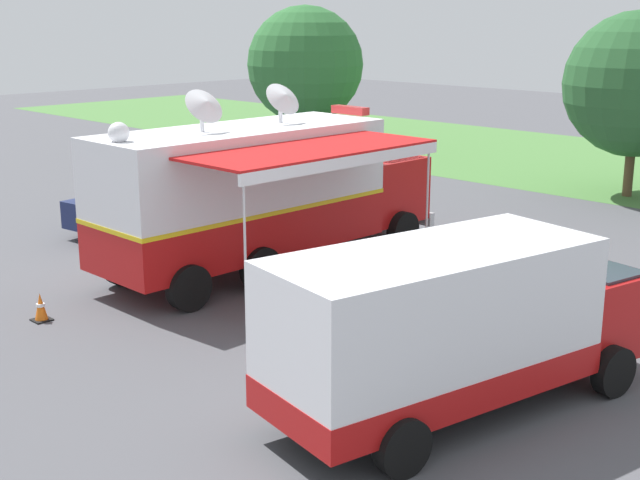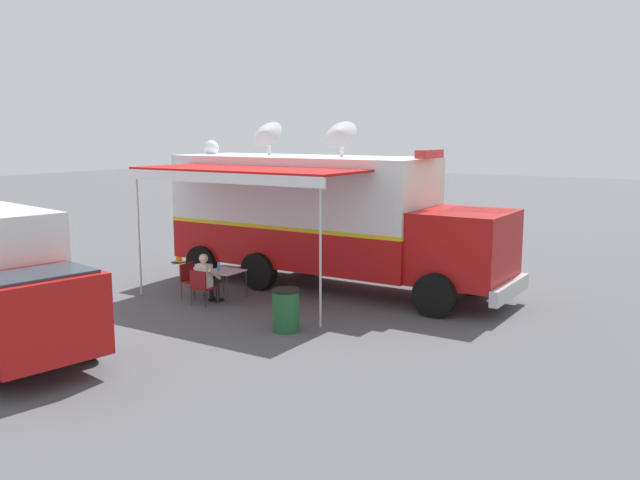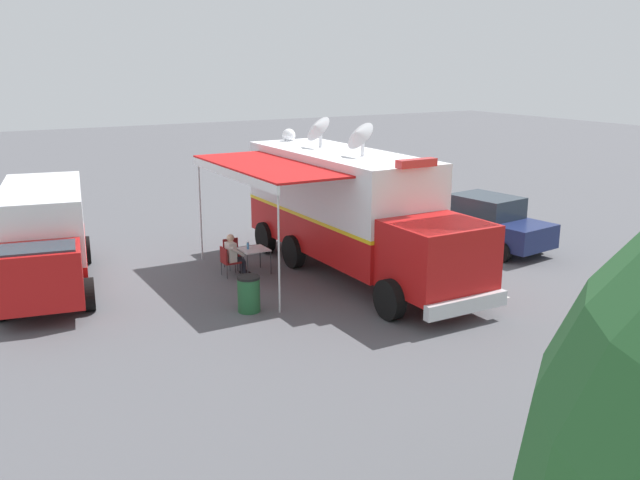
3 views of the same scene
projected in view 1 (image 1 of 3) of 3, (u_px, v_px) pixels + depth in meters
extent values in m
plane|color=#515156|center=(244.00, 273.00, 20.52)|extent=(100.00, 100.00, 0.00)
cube|color=#4C7F3D|center=(634.00, 169.00, 34.58)|extent=(80.00, 14.00, 0.01)
cube|color=silver|center=(253.00, 238.00, 23.76)|extent=(0.12, 4.80, 0.01)
cube|color=#B71414|center=(242.00, 227.00, 20.23)|extent=(2.50, 7.20, 1.10)
cube|color=white|center=(241.00, 168.00, 19.87)|extent=(2.50, 7.20, 1.70)
cube|color=yellow|center=(242.00, 204.00, 20.09)|extent=(2.52, 7.22, 0.10)
cube|color=#B71414|center=(373.00, 187.00, 23.33)|extent=(2.30, 2.10, 1.70)
cube|color=#28333D|center=(378.00, 168.00, 23.34)|extent=(2.15, 1.47, 0.70)
cube|color=silver|center=(399.00, 213.00, 24.34)|extent=(2.38, 0.20, 0.36)
cylinder|color=black|center=(335.00, 215.00, 24.29)|extent=(0.30, 1.00, 1.00)
cylinder|color=black|center=(403.00, 230.00, 22.58)|extent=(0.30, 1.00, 1.00)
cylinder|color=black|center=(193.00, 248.00, 20.88)|extent=(0.30, 1.00, 1.00)
cylinder|color=black|center=(261.00, 268.00, 19.17)|extent=(0.30, 1.00, 1.00)
cylinder|color=black|center=(123.00, 264.00, 19.52)|extent=(0.30, 1.00, 1.00)
cylinder|color=black|center=(189.00, 288.00, 17.81)|extent=(0.30, 1.00, 1.00)
cube|color=white|center=(240.00, 130.00, 19.64)|extent=(2.50, 7.20, 0.10)
cube|color=red|center=(350.00, 110.00, 22.13)|extent=(1.10, 0.28, 0.20)
cylinder|color=silver|center=(202.00, 122.00, 18.83)|extent=(0.10, 0.10, 0.45)
cone|color=silver|center=(206.00, 104.00, 18.63)|extent=(0.72, 0.90, 0.81)
cylinder|color=silver|center=(280.00, 113.00, 20.44)|extent=(0.10, 0.10, 0.45)
cone|color=silver|center=(285.00, 97.00, 20.23)|extent=(0.72, 0.90, 0.81)
sphere|color=white|center=(119.00, 133.00, 17.40)|extent=(0.44, 0.44, 0.44)
cube|color=red|center=(312.00, 149.00, 18.09)|extent=(2.20, 5.76, 0.06)
cube|color=white|center=(348.00, 162.00, 17.40)|extent=(0.08, 5.76, 0.24)
cylinder|color=silver|center=(427.00, 211.00, 19.69)|extent=(0.05, 0.05, 3.25)
cylinder|color=silver|center=(245.00, 257.00, 15.95)|extent=(0.05, 0.05, 3.25)
cube|color=silver|center=(297.00, 272.00, 18.19)|extent=(0.80, 0.80, 0.03)
cylinder|color=#333338|center=(298.00, 281.00, 18.79)|extent=(0.03, 0.03, 0.70)
cylinder|color=#333338|center=(322.00, 288.00, 18.28)|extent=(0.03, 0.03, 0.70)
cylinder|color=#333338|center=(273.00, 288.00, 18.28)|extent=(0.03, 0.03, 0.70)
cylinder|color=#333338|center=(296.00, 296.00, 17.78)|extent=(0.03, 0.03, 0.70)
cylinder|color=#4C99D8|center=(300.00, 269.00, 18.01)|extent=(0.07, 0.07, 0.20)
cylinder|color=white|center=(299.00, 263.00, 17.98)|extent=(0.04, 0.04, 0.02)
cube|color=maroon|center=(318.00, 293.00, 17.75)|extent=(0.48, 0.48, 0.04)
cube|color=maroon|center=(326.00, 284.00, 17.54)|extent=(0.04, 0.48, 0.44)
cylinder|color=#333338|center=(303.00, 302.00, 17.80)|extent=(0.02, 0.02, 0.42)
cylinder|color=#333338|center=(318.00, 298.00, 18.10)|extent=(0.02, 0.02, 0.42)
cylinder|color=#333338|center=(318.00, 307.00, 17.50)|extent=(0.02, 0.02, 0.42)
cylinder|color=#333338|center=(333.00, 302.00, 17.80)|extent=(0.02, 0.02, 0.42)
cube|color=maroon|center=(282.00, 296.00, 17.52)|extent=(0.48, 0.48, 0.04)
cube|color=maroon|center=(274.00, 288.00, 17.31)|extent=(0.48, 0.04, 0.44)
cylinder|color=#333338|center=(282.00, 301.00, 17.88)|extent=(0.02, 0.02, 0.42)
cylinder|color=#333338|center=(297.00, 306.00, 17.58)|extent=(0.02, 0.02, 0.42)
cylinder|color=#333338|center=(267.00, 306.00, 17.58)|extent=(0.02, 0.02, 0.42)
cylinder|color=#333338|center=(281.00, 311.00, 17.28)|extent=(0.02, 0.02, 0.42)
cube|color=silver|center=(318.00, 279.00, 17.67)|extent=(0.24, 0.36, 0.56)
sphere|color=beige|center=(318.00, 259.00, 17.56)|extent=(0.22, 0.22, 0.22)
cylinder|color=silver|center=(306.00, 278.00, 17.58)|extent=(0.43, 0.09, 0.34)
cylinder|color=silver|center=(322.00, 274.00, 17.90)|extent=(0.43, 0.09, 0.34)
cylinder|color=black|center=(309.00, 291.00, 17.80)|extent=(0.38, 0.13, 0.13)
cylinder|color=black|center=(303.00, 299.00, 17.98)|extent=(0.11, 0.11, 0.42)
cube|color=black|center=(301.00, 307.00, 18.06)|extent=(0.24, 0.10, 0.07)
cylinder|color=black|center=(316.00, 289.00, 17.93)|extent=(0.38, 0.13, 0.13)
cylinder|color=black|center=(310.00, 297.00, 18.11)|extent=(0.11, 0.11, 0.42)
cube|color=black|center=(308.00, 305.00, 18.20)|extent=(0.24, 0.10, 0.07)
cylinder|color=#235B33|center=(435.00, 271.00, 19.25)|extent=(0.56, 0.56, 0.85)
cylinder|color=black|center=(435.00, 251.00, 19.13)|extent=(0.57, 0.57, 0.06)
cube|color=black|center=(42.00, 320.00, 17.34)|extent=(0.36, 0.36, 0.03)
cone|color=orange|center=(41.00, 306.00, 17.27)|extent=(0.26, 0.26, 0.55)
cylinder|color=white|center=(40.00, 305.00, 17.26)|extent=(0.17, 0.17, 0.06)
cube|color=white|center=(433.00, 320.00, 12.72)|extent=(3.01, 5.50, 2.20)
cube|color=#B71414|center=(431.00, 373.00, 12.93)|extent=(3.03, 5.52, 0.50)
cube|color=#B71414|center=(580.00, 308.00, 14.70)|extent=(2.15, 1.92, 1.40)
cube|color=#28333D|center=(586.00, 282.00, 14.64)|extent=(1.85, 1.39, 0.60)
cylinder|color=black|center=(516.00, 333.00, 15.50)|extent=(0.41, 0.87, 0.84)
cylinder|color=black|center=(613.00, 371.00, 13.83)|extent=(0.41, 0.87, 0.84)
cylinder|color=black|center=(314.00, 392.00, 13.07)|extent=(0.41, 0.87, 0.84)
cylinder|color=black|center=(403.00, 447.00, 11.39)|extent=(0.41, 0.87, 0.84)
cube|color=navy|center=(141.00, 206.00, 24.53)|extent=(2.33, 4.40, 0.76)
cube|color=#28333D|center=(136.00, 182.00, 24.23)|extent=(1.86, 2.29, 0.68)
cylinder|color=black|center=(155.00, 207.00, 26.15)|extent=(0.30, 0.66, 0.64)
cylinder|color=black|center=(197.00, 215.00, 25.09)|extent=(0.30, 0.66, 0.64)
cylinder|color=black|center=(85.00, 223.00, 24.15)|extent=(0.30, 0.66, 0.64)
cylinder|color=black|center=(128.00, 232.00, 23.09)|extent=(0.30, 0.66, 0.64)
cylinder|color=brown|center=(305.00, 129.00, 38.50)|extent=(0.32, 0.32, 2.10)
sphere|color=#2D6B33|center=(305.00, 65.00, 37.78)|extent=(5.14, 5.14, 5.14)
cylinder|color=brown|center=(629.00, 166.00, 29.08)|extent=(0.32, 0.32, 2.10)
sphere|color=#285B2D|center=(637.00, 84.00, 28.38)|extent=(4.83, 4.83, 4.83)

